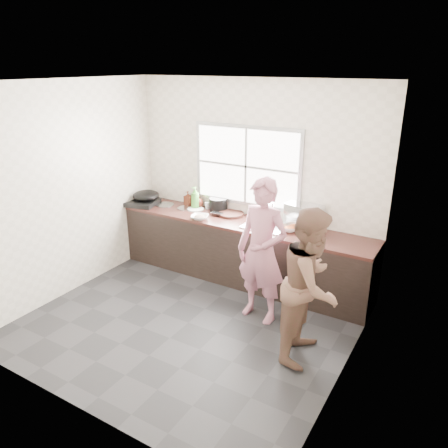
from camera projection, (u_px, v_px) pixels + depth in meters
The scene contains 30 objects.
floor at pixel (188, 323), 5.13m from camera, with size 3.60×3.20×0.01m, color #252527.
ceiling at pixel (180, 81), 4.18m from camera, with size 3.60×3.20×0.01m, color silver.
wall_back at pixel (254, 181), 5.95m from camera, with size 3.60×0.01×2.70m, color beige.
wall_left at pixel (69, 190), 5.52m from camera, with size 0.01×3.20×2.70m, color silver.
wall_right at pixel (354, 249), 3.79m from camera, with size 0.01×3.20×2.70m, color beige.
wall_front at pixel (63, 273), 3.36m from camera, with size 3.60×0.01×2.70m, color beige.
cabinet at pixel (242, 252), 6.02m from camera, with size 3.60×0.62×0.82m, color black.
countertop at pixel (242, 223), 5.87m from camera, with size 3.60×0.64×0.04m, color #371B16.
sink at pixel (266, 226), 5.69m from camera, with size 0.55×0.45×0.02m, color silver.
faucet at pixel (272, 211), 5.80m from camera, with size 0.02×0.02×0.30m, color silver.
window_frame at pixel (247, 166), 5.91m from camera, with size 1.60×0.05×1.10m, color #9EA0A5.
window_glazing at pixel (246, 166), 5.89m from camera, with size 1.50×0.01×1.00m, color white.
woman at pixel (262, 256), 4.98m from camera, with size 0.58×0.38×1.60m, color #BC7086.
person_side at pixel (311, 285), 4.33m from camera, with size 0.78×0.61×1.60m, color brown.
cutting_board at pixel (231, 214), 6.10m from camera, with size 0.36×0.36×0.04m, color black.
cleaver at pixel (217, 213), 6.08m from camera, with size 0.18×0.09×0.01m, color #B1B5B8.
bowl_mince at pixel (200, 217), 5.95m from camera, with size 0.23×0.23×0.06m, color white.
bowl_crabs at pixel (290, 229), 5.53m from camera, with size 0.17×0.17×0.05m, color silver.
bowl_held at pixel (260, 229), 5.50m from camera, with size 0.22×0.22×0.07m, color white.
black_pot at pixel (218, 204), 6.26m from camera, with size 0.26×0.26×0.19m, color black.
plate_food at pixel (196, 209), 6.33m from camera, with size 0.23×0.23×0.02m, color silver.
bottle_green at pixel (195, 198), 6.34m from camera, with size 0.13×0.13×0.33m, color #3E8D2E.
bottle_brown_tall at pixel (188, 199), 6.52m from camera, with size 0.09×0.09×0.19m, color #4A2012.
bottle_brown_short at pixel (198, 202), 6.41m from camera, with size 0.14×0.14×0.18m, color #451A11.
glass_jar at pixel (207, 205), 6.37m from camera, with size 0.07×0.07×0.09m, color silver.
burner at pixel (142, 202), 6.56m from camera, with size 0.43×0.43×0.06m, color black.
wok at pixel (146, 195), 6.55m from camera, with size 0.39×0.39×0.15m, color black.
dish_rack at pixel (304, 217), 5.57m from camera, with size 0.43×0.30×0.33m, color silver.
pot_lid_left at pixel (165, 205), 6.53m from camera, with size 0.27×0.27×0.01m, color #A4A8AB.
pot_lid_right at pixel (186, 208), 6.38m from camera, with size 0.24×0.24×0.01m, color silver.
Camera 1 is at (2.62, -3.56, 2.88)m, focal length 35.00 mm.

